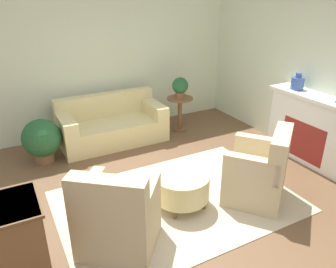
{
  "coord_description": "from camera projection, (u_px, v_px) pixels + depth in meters",
  "views": [
    {
      "loc": [
        -1.84,
        -3.16,
        2.62
      ],
      "look_at": [
        0.15,
        0.55,
        0.75
      ],
      "focal_mm": 35.0,
      "sensor_mm": 36.0,
      "label": 1
    }
  ],
  "objects": [
    {
      "name": "wall_back",
      "position": [
        102.0,
        59.0,
        6.2
      ],
      "size": [
        9.73,
        0.12,
        2.8
      ],
      "color": "beige",
      "rests_on": "ground_plane"
    },
    {
      "name": "couch",
      "position": [
        112.0,
        125.0,
        6.06
      ],
      "size": [
        1.89,
        0.91,
        0.84
      ],
      "color": "beige",
      "rests_on": "ground_plane"
    },
    {
      "name": "ground_plane",
      "position": [
        177.0,
        202.0,
        4.4
      ],
      "size": [
        16.0,
        16.0,
        0.0
      ],
      "primitive_type": "plane",
      "color": "brown"
    },
    {
      "name": "fireplace",
      "position": [
        312.0,
        128.0,
        5.25
      ],
      "size": [
        0.44,
        1.58,
        1.12
      ],
      "color": "white",
      "rests_on": "ground_plane"
    },
    {
      "name": "vase_mantel_near",
      "position": [
        297.0,
        83.0,
        5.31
      ],
      "size": [
        0.21,
        0.21,
        0.27
      ],
      "color": "#38569E",
      "rests_on": "fireplace"
    },
    {
      "name": "ottoman_table",
      "position": [
        181.0,
        186.0,
        4.23
      ],
      "size": [
        0.72,
        0.72,
        0.44
      ],
      "color": "beige",
      "rests_on": "rug"
    },
    {
      "name": "potted_plant_on_side_table",
      "position": [
        180.0,
        87.0,
        6.29
      ],
      "size": [
        0.31,
        0.31,
        0.4
      ],
      "color": "brown",
      "rests_on": "side_table"
    },
    {
      "name": "side_table",
      "position": [
        180.0,
        108.0,
        6.47
      ],
      "size": [
        0.51,
        0.51,
        0.68
      ],
      "color": "brown",
      "rests_on": "ground_plane"
    },
    {
      "name": "armchair_right",
      "position": [
        260.0,
        173.0,
        4.31
      ],
      "size": [
        1.07,
        1.06,
        1.01
      ],
      "color": "#C6B289",
      "rests_on": "rug"
    },
    {
      "name": "armchair_left",
      "position": [
        117.0,
        219.0,
        3.46
      ],
      "size": [
        1.07,
        1.06,
        1.01
      ],
      "color": "#C6B289",
      "rests_on": "rug"
    },
    {
      "name": "potted_plant_floor",
      "position": [
        42.0,
        139.0,
        5.28
      ],
      "size": [
        0.62,
        0.62,
        0.73
      ],
      "color": "brown",
      "rests_on": "ground_plane"
    },
    {
      "name": "rug",
      "position": [
        177.0,
        201.0,
        4.4
      ],
      "size": [
        3.08,
        2.13,
        0.01
      ],
      "color": "beige",
      "rests_on": "ground_plane"
    },
    {
      "name": "wall_right",
      "position": [
        333.0,
        76.0,
        5.01
      ],
      "size": [
        0.12,
        9.34,
        2.8
      ],
      "color": "beige",
      "rests_on": "ground_plane"
    }
  ]
}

